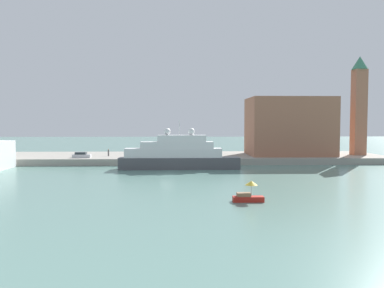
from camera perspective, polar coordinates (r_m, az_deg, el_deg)
ground at (r=75.30m, az=-3.60°, el=-4.51°), size 400.00×400.00×0.00m
quay_dock at (r=102.80m, az=-3.17°, el=-2.01°), size 110.00×23.52×1.56m
large_yacht at (r=84.10m, az=-2.12°, el=-1.66°), size 25.93×3.55×10.53m
small_motorboat at (r=50.39m, az=8.22°, el=-7.28°), size 3.91×1.59×2.68m
harbor_building at (r=104.92m, az=13.97°, el=2.50°), size 21.01×14.55×14.88m
bell_tower at (r=111.00m, az=23.19°, el=5.61°), size 4.11×4.11×25.58m
parked_car at (r=98.10m, az=-15.81°, el=-1.59°), size 4.33×1.87×1.31m
person_figure at (r=100.82m, az=-12.10°, el=-1.25°), size 0.36×0.36×1.82m
mooring_bollard at (r=92.50m, az=-5.21°, el=-1.89°), size 0.55×0.55×0.70m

